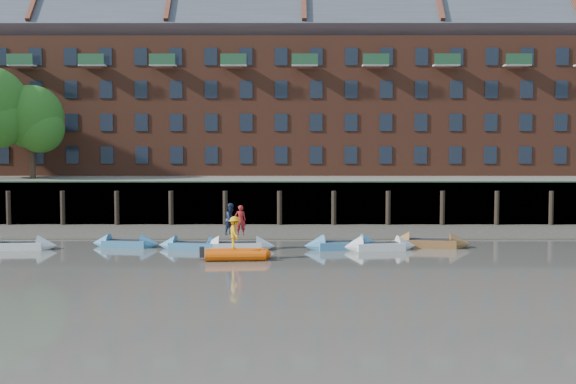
{
  "coord_description": "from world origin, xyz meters",
  "views": [
    {
      "loc": [
        -1.19,
        -36.99,
        6.61
      ],
      "look_at": [
        -1.35,
        12.0,
        3.2
      ],
      "focal_mm": 50.0,
      "sensor_mm": 36.0,
      "label": 1
    }
  ],
  "objects_px": {
    "rowboat_4": "(343,245)",
    "rowboat_5": "(379,246)",
    "rowboat_2": "(193,245)",
    "person_rib_crew": "(235,233)",
    "rowboat_0": "(19,246)",
    "rib_tender": "(238,255)",
    "person_rower_b": "(231,219)",
    "rowboat_1": "(126,243)",
    "rowboat_6": "(429,243)",
    "rowboat_3": "(238,246)",
    "person_rower_a": "(240,220)"
  },
  "relations": [
    {
      "from": "rowboat_6",
      "to": "person_rower_a",
      "type": "bearing_deg",
      "value": -166.6
    },
    {
      "from": "rowboat_1",
      "to": "rowboat_5",
      "type": "relative_size",
      "value": 0.94
    },
    {
      "from": "rowboat_1",
      "to": "person_rib_crew",
      "type": "xyz_separation_m",
      "value": [
        6.87,
        -4.82,
        1.24
      ]
    },
    {
      "from": "rowboat_4",
      "to": "rowboat_5",
      "type": "relative_size",
      "value": 1.06
    },
    {
      "from": "rowboat_2",
      "to": "rowboat_3",
      "type": "relative_size",
      "value": 0.97
    },
    {
      "from": "person_rib_crew",
      "to": "rowboat_6",
      "type": "bearing_deg",
      "value": -82.77
    },
    {
      "from": "rowboat_0",
      "to": "rowboat_3",
      "type": "height_order",
      "value": "rowboat_0"
    },
    {
      "from": "rowboat_0",
      "to": "rowboat_5",
      "type": "relative_size",
      "value": 1.0
    },
    {
      "from": "rowboat_6",
      "to": "person_rower_a",
      "type": "relative_size",
      "value": 2.81
    },
    {
      "from": "rowboat_5",
      "to": "rowboat_2",
      "type": "bearing_deg",
      "value": 170.04
    },
    {
      "from": "rowboat_2",
      "to": "rowboat_6",
      "type": "height_order",
      "value": "rowboat_6"
    },
    {
      "from": "person_rib_crew",
      "to": "rowboat_0",
      "type": "bearing_deg",
      "value": 59.0
    },
    {
      "from": "rowboat_3",
      "to": "person_rib_crew",
      "type": "distance_m",
      "value": 3.82
    },
    {
      "from": "rowboat_2",
      "to": "person_rower_b",
      "type": "bearing_deg",
      "value": 7.73
    },
    {
      "from": "rowboat_0",
      "to": "rowboat_5",
      "type": "bearing_deg",
      "value": -5.26
    },
    {
      "from": "rowboat_6",
      "to": "rowboat_4",
      "type": "bearing_deg",
      "value": -163.39
    },
    {
      "from": "rowboat_0",
      "to": "person_rower_a",
      "type": "bearing_deg",
      "value": -5.01
    },
    {
      "from": "rowboat_0",
      "to": "rowboat_4",
      "type": "relative_size",
      "value": 0.94
    },
    {
      "from": "rowboat_2",
      "to": "rowboat_5",
      "type": "height_order",
      "value": "rowboat_5"
    },
    {
      "from": "rowboat_0",
      "to": "person_rower_b",
      "type": "distance_m",
      "value": 12.52
    },
    {
      "from": "rowboat_3",
      "to": "rowboat_2",
      "type": "bearing_deg",
      "value": 171.67
    },
    {
      "from": "rowboat_0",
      "to": "rib_tender",
      "type": "relative_size",
      "value": 1.25
    },
    {
      "from": "rowboat_4",
      "to": "rowboat_3",
      "type": "bearing_deg",
      "value": 173.9
    },
    {
      "from": "rowboat_0",
      "to": "rowboat_5",
      "type": "distance_m",
      "value": 21.07
    },
    {
      "from": "rowboat_3",
      "to": "person_rower_a",
      "type": "bearing_deg",
      "value": 11.83
    },
    {
      "from": "rowboat_2",
      "to": "person_rower_a",
      "type": "bearing_deg",
      "value": 4.25
    },
    {
      "from": "rowboat_0",
      "to": "rowboat_4",
      "type": "bearing_deg",
      "value": -4.32
    },
    {
      "from": "rowboat_0",
      "to": "rowboat_6",
      "type": "xyz_separation_m",
      "value": [
        24.17,
        1.03,
        0.02
      ]
    },
    {
      "from": "rowboat_3",
      "to": "rib_tender",
      "type": "height_order",
      "value": "rowboat_3"
    },
    {
      "from": "person_rower_b",
      "to": "rowboat_0",
      "type": "bearing_deg",
      "value": 132.49
    },
    {
      "from": "rowboat_2",
      "to": "rib_tender",
      "type": "bearing_deg",
      "value": -44.28
    },
    {
      "from": "rowboat_3",
      "to": "rowboat_5",
      "type": "distance_m",
      "value": 8.27
    },
    {
      "from": "rowboat_1",
      "to": "rowboat_2",
      "type": "xyz_separation_m",
      "value": [
        4.12,
        -0.92,
        0.0
      ]
    },
    {
      "from": "rowboat_3",
      "to": "rowboat_5",
      "type": "xyz_separation_m",
      "value": [
        8.27,
        -0.03,
        -0.0
      ]
    },
    {
      "from": "rowboat_3",
      "to": "rowboat_6",
      "type": "distance_m",
      "value": 11.42
    },
    {
      "from": "rowboat_2",
      "to": "rowboat_5",
      "type": "bearing_deg",
      "value": 7.4
    },
    {
      "from": "rowboat_0",
      "to": "rowboat_5",
      "type": "height_order",
      "value": "rowboat_0"
    },
    {
      "from": "rowboat_0",
      "to": "rowboat_2",
      "type": "height_order",
      "value": "rowboat_0"
    },
    {
      "from": "person_rower_a",
      "to": "person_rib_crew",
      "type": "relative_size",
      "value": 1.01
    },
    {
      "from": "person_rib_crew",
      "to": "rowboat_4",
      "type": "bearing_deg",
      "value": -72.49
    },
    {
      "from": "rowboat_6",
      "to": "person_rib_crew",
      "type": "distance_m",
      "value": 12.27
    },
    {
      "from": "rowboat_6",
      "to": "person_rib_crew",
      "type": "height_order",
      "value": "person_rib_crew"
    },
    {
      "from": "rowboat_5",
      "to": "person_rower_b",
      "type": "distance_m",
      "value": 8.79
    },
    {
      "from": "rowboat_3",
      "to": "rib_tender",
      "type": "bearing_deg",
      "value": -88.09
    },
    {
      "from": "rowboat_6",
      "to": "person_rower_a",
      "type": "height_order",
      "value": "person_rower_a"
    },
    {
      "from": "rowboat_2",
      "to": "person_rower_a",
      "type": "distance_m",
      "value": 3.23
    },
    {
      "from": "rowboat_1",
      "to": "rowboat_3",
      "type": "height_order",
      "value": "rowboat_3"
    },
    {
      "from": "rowboat_4",
      "to": "person_rower_a",
      "type": "relative_size",
      "value": 2.71
    },
    {
      "from": "rowboat_0",
      "to": "rowboat_3",
      "type": "xyz_separation_m",
      "value": [
        12.79,
        -0.02,
        -0.0
      ]
    },
    {
      "from": "rowboat_1",
      "to": "rib_tender",
      "type": "relative_size",
      "value": 1.18
    }
  ]
}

